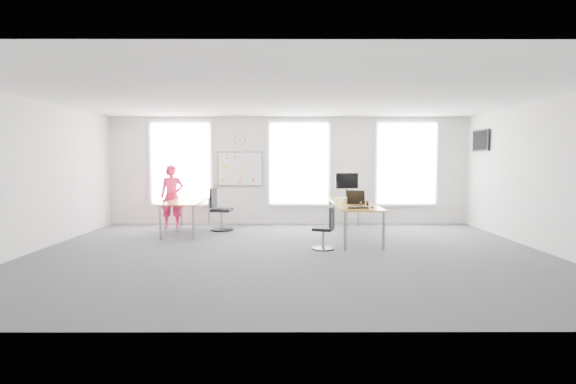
{
  "coord_description": "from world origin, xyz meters",
  "views": [
    {
      "loc": [
        -0.04,
        -8.57,
        1.8
      ],
      "look_at": [
        -0.02,
        1.2,
        1.1
      ],
      "focal_mm": 28.0,
      "sensor_mm": 36.0,
      "label": 1
    }
  ],
  "objects_px": {
    "desk_right": "(353,205)",
    "person": "(172,196)",
    "monitor": "(347,183)",
    "chair_right": "(326,231)",
    "chair_left": "(220,212)",
    "keyboard": "(357,208)",
    "desk_left": "(187,203)",
    "headphones": "(364,204)"
  },
  "relations": [
    {
      "from": "desk_right",
      "to": "keyboard",
      "type": "xyz_separation_m",
      "value": [
        -0.09,
        -1.25,
        0.06
      ]
    },
    {
      "from": "desk_right",
      "to": "person",
      "type": "relative_size",
      "value": 1.98
    },
    {
      "from": "desk_right",
      "to": "person",
      "type": "height_order",
      "value": "person"
    },
    {
      "from": "desk_left",
      "to": "desk_right",
      "type": "bearing_deg",
      "value": -9.37
    },
    {
      "from": "keyboard",
      "to": "headphones",
      "type": "distance_m",
      "value": 0.58
    },
    {
      "from": "desk_right",
      "to": "headphones",
      "type": "bearing_deg",
      "value": -79.55
    },
    {
      "from": "desk_left",
      "to": "person",
      "type": "distance_m",
      "value": 0.95
    },
    {
      "from": "monitor",
      "to": "headphones",
      "type": "bearing_deg",
      "value": -96.21
    },
    {
      "from": "desk_right",
      "to": "desk_left",
      "type": "relative_size",
      "value": 1.52
    },
    {
      "from": "monitor",
      "to": "keyboard",
      "type": "bearing_deg",
      "value": -103.13
    },
    {
      "from": "chair_left",
      "to": "desk_left",
      "type": "bearing_deg",
      "value": 119.67
    },
    {
      "from": "chair_left",
      "to": "person",
      "type": "distance_m",
      "value": 1.45
    },
    {
      "from": "desk_right",
      "to": "chair_right",
      "type": "xyz_separation_m",
      "value": [
        -0.76,
        -1.48,
        -0.38
      ]
    },
    {
      "from": "chair_left",
      "to": "monitor",
      "type": "distance_m",
      "value": 3.33
    },
    {
      "from": "chair_right",
      "to": "keyboard",
      "type": "height_order",
      "value": "chair_right"
    },
    {
      "from": "monitor",
      "to": "desk_left",
      "type": "bearing_deg",
      "value": 173.07
    },
    {
      "from": "keyboard",
      "to": "headphones",
      "type": "height_order",
      "value": "headphones"
    },
    {
      "from": "desk_right",
      "to": "headphones",
      "type": "height_order",
      "value": "headphones"
    },
    {
      "from": "chair_left",
      "to": "keyboard",
      "type": "relative_size",
      "value": 2.42
    },
    {
      "from": "monitor",
      "to": "person",
      "type": "bearing_deg",
      "value": 162.98
    },
    {
      "from": "desk_left",
      "to": "chair_right",
      "type": "distance_m",
      "value": 3.93
    },
    {
      "from": "desk_right",
      "to": "monitor",
      "type": "relative_size",
      "value": 4.97
    },
    {
      "from": "chair_right",
      "to": "chair_left",
      "type": "height_order",
      "value": "chair_left"
    },
    {
      "from": "keyboard",
      "to": "chair_right",
      "type": "bearing_deg",
      "value": -172.97
    },
    {
      "from": "chair_right",
      "to": "chair_left",
      "type": "xyz_separation_m",
      "value": [
        -2.5,
        2.45,
        0.1
      ]
    },
    {
      "from": "chair_left",
      "to": "person",
      "type": "bearing_deg",
      "value": 78.93
    },
    {
      "from": "chair_right",
      "to": "desk_right",
      "type": "bearing_deg",
      "value": 169.26
    },
    {
      "from": "chair_right",
      "to": "chair_left",
      "type": "bearing_deg",
      "value": -117.92
    },
    {
      "from": "keyboard",
      "to": "headphones",
      "type": "relative_size",
      "value": 2.45
    },
    {
      "from": "desk_right",
      "to": "chair_right",
      "type": "distance_m",
      "value": 1.7
    },
    {
      "from": "chair_left",
      "to": "desk_right",
      "type": "bearing_deg",
      "value": -98.47
    },
    {
      "from": "chair_right",
      "to": "chair_left",
      "type": "relative_size",
      "value": 0.79
    },
    {
      "from": "desk_left",
      "to": "person",
      "type": "height_order",
      "value": "person"
    },
    {
      "from": "chair_right",
      "to": "person",
      "type": "relative_size",
      "value": 0.51
    },
    {
      "from": "desk_left",
      "to": "chair_left",
      "type": "xyz_separation_m",
      "value": [
        0.77,
        0.3,
        -0.25
      ]
    },
    {
      "from": "person",
      "to": "headphones",
      "type": "bearing_deg",
      "value": -37.4
    },
    {
      "from": "desk_right",
      "to": "keyboard",
      "type": "distance_m",
      "value": 1.26
    },
    {
      "from": "keyboard",
      "to": "monitor",
      "type": "distance_m",
      "value": 2.26
    },
    {
      "from": "desk_right",
      "to": "monitor",
      "type": "height_order",
      "value": "monitor"
    },
    {
      "from": "person",
      "to": "monitor",
      "type": "bearing_deg",
      "value": -18.68
    },
    {
      "from": "chair_right",
      "to": "person",
      "type": "height_order",
      "value": "person"
    },
    {
      "from": "desk_right",
      "to": "desk_left",
      "type": "bearing_deg",
      "value": 170.63
    }
  ]
}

